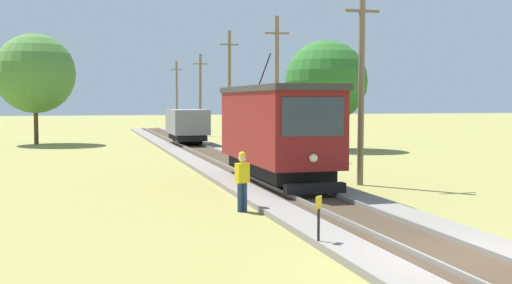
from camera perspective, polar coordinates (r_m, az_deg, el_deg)
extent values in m
plane|color=olive|center=(13.30, 17.61, -10.73)|extent=(260.00, 260.00, 0.00)
cube|color=gray|center=(13.28, 17.62, -10.36)|extent=(4.20, 120.00, 0.18)
cube|color=#423323|center=(13.26, 17.63, -9.96)|extent=(2.04, 120.00, 0.01)
cube|color=gray|center=(12.87, 14.90, -10.02)|extent=(0.07, 120.00, 0.14)
cube|color=gray|center=(13.64, 20.21, -9.35)|extent=(0.07, 120.00, 0.14)
cube|color=maroon|center=(24.08, 1.82, 1.41)|extent=(2.50, 8.00, 2.60)
cube|color=#383333|center=(24.06, 1.83, 4.77)|extent=(2.60, 8.32, 0.22)
cube|color=black|center=(24.20, 1.82, -2.33)|extent=(2.10, 7.04, 0.44)
cube|color=#2D3842|center=(20.26, 5.14, 2.28)|extent=(2.10, 0.03, 1.25)
cube|color=#2D3842|center=(24.46, 4.66, 2.29)|extent=(0.02, 6.72, 1.04)
sphere|color=#F4EAB2|center=(20.29, 5.17, -1.45)|extent=(0.28, 0.28, 0.28)
cylinder|color=black|center=(25.62, 0.78, 6.52)|extent=(0.05, 1.67, 1.19)
cube|color=black|center=(20.27, 5.29, -4.16)|extent=(2.00, 0.36, 0.32)
cylinder|color=black|center=(22.08, 3.51, -2.92)|extent=(1.54, 0.80, 0.80)
cylinder|color=black|center=(26.33, 0.39, -1.83)|extent=(1.54, 0.80, 0.80)
cube|color=slate|center=(45.15, -6.19, 1.83)|extent=(2.40, 5.20, 1.70)
cube|color=black|center=(45.20, -6.18, 0.46)|extent=(2.02, 4.78, 0.38)
cylinder|color=black|center=(43.66, -5.86, 0.35)|extent=(1.54, 0.76, 0.76)
cylinder|color=black|center=(46.74, -6.48, 0.57)|extent=(1.54, 0.76, 0.76)
cylinder|color=#7A664C|center=(24.86, 9.41, 4.89)|extent=(0.24, 0.29, 7.60)
cube|color=#7A664C|center=(25.08, 9.48, 11.50)|extent=(1.40, 0.10, 0.10)
cylinder|color=silver|center=(24.87, 8.30, 11.81)|extent=(0.08, 0.08, 0.10)
cylinder|color=silver|center=(25.33, 10.64, 11.64)|extent=(0.08, 0.08, 0.10)
cylinder|color=#7A664C|center=(35.24, 1.88, 4.85)|extent=(0.24, 0.30, 7.91)
cube|color=#7A664C|center=(35.42, 1.89, 9.71)|extent=(1.40, 0.10, 0.10)
cylinder|color=silver|center=(35.27, 1.03, 9.90)|extent=(0.08, 0.08, 0.10)
cylinder|color=silver|center=(35.59, 2.75, 9.84)|extent=(0.08, 0.08, 0.10)
cylinder|color=#7A664C|center=(46.71, -2.40, 4.84)|extent=(0.24, 0.34, 8.33)
cube|color=#7A664C|center=(46.88, -2.41, 8.72)|extent=(1.40, 0.10, 0.10)
cylinder|color=silver|center=(46.77, -3.07, 8.85)|extent=(0.08, 0.08, 0.10)
cylinder|color=silver|center=(47.01, -1.75, 8.83)|extent=(0.08, 0.08, 0.10)
cylinder|color=#7A664C|center=(58.54, -5.01, 4.20)|extent=(0.24, 0.58, 7.49)
cube|color=#7A664C|center=(58.63, -5.03, 6.99)|extent=(1.40, 0.10, 0.10)
cylinder|color=silver|center=(58.54, -5.56, 7.08)|extent=(0.08, 0.08, 0.10)
cylinder|color=silver|center=(58.73, -4.49, 7.08)|extent=(0.08, 0.08, 0.10)
cylinder|color=#7A664C|center=(73.59, -7.11, 4.19)|extent=(0.24, 0.34, 7.73)
cube|color=#7A664C|center=(73.67, -7.12, 6.47)|extent=(1.40, 0.10, 0.10)
cylinder|color=silver|center=(73.60, -7.55, 6.55)|extent=(0.08, 0.08, 0.10)
cylinder|color=silver|center=(73.75, -6.70, 6.55)|extent=(0.08, 0.08, 0.10)
cylinder|color=black|center=(14.25, 5.62, -7.75)|extent=(0.06, 0.06, 0.90)
cube|color=gold|center=(14.14, 5.63, -5.41)|extent=(0.21, 0.21, 0.28)
cone|color=#9E998E|center=(43.80, 0.37, 0.11)|extent=(2.42, 2.42, 0.99)
cylinder|color=navy|center=(18.88, -1.03, -4.95)|extent=(0.15, 0.15, 0.86)
cylinder|color=navy|center=(18.79, -1.45, -4.98)|extent=(0.15, 0.15, 0.86)
cube|color=yellow|center=(18.74, -1.24, -2.79)|extent=(0.43, 0.34, 0.58)
sphere|color=beige|center=(18.69, -1.24, -1.48)|extent=(0.22, 0.22, 0.22)
sphere|color=yellow|center=(18.69, -1.24, -1.17)|extent=(0.21, 0.21, 0.21)
cylinder|color=#4C3823|center=(42.49, 6.27, 0.98)|extent=(0.32, 0.32, 2.47)
sphere|color=#2D6B28|center=(42.46, 6.30, 5.41)|extent=(5.46, 5.46, 5.46)
cylinder|color=#4C3823|center=(50.16, -19.09, 1.55)|extent=(0.32, 0.32, 3.05)
sphere|color=#4C7F38|center=(50.16, -19.19, 5.81)|extent=(5.89, 5.89, 5.89)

